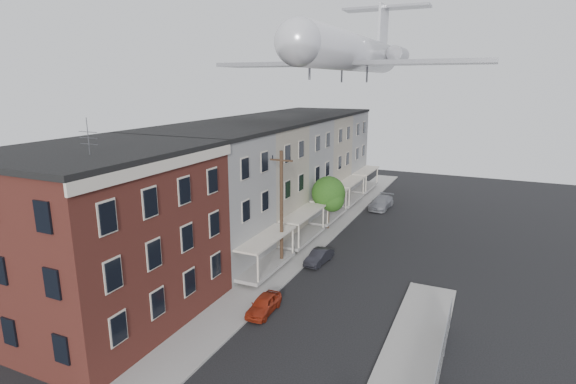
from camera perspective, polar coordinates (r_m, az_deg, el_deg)
name	(u,v)px	position (r m, az deg, el deg)	size (l,w,h in m)	color
sidewalk_left	(311,241)	(40.08, 3.00, -6.29)	(3.00, 62.00, 0.12)	gray
curb_left	(327,244)	(39.60, 4.97, -6.56)	(0.15, 62.00, 0.14)	gray
corner_building	(102,235)	(28.41, -22.56, -5.07)	(10.31, 12.30, 12.15)	#371511
row_house_a	(198,198)	(35.21, -11.30, -0.76)	(11.98, 7.00, 10.30)	slate
row_house_b	(244,180)	(40.93, -5.62, 1.48)	(11.98, 7.00, 10.30)	gray
row_house_c	(277,167)	(46.99, -1.36, 3.16)	(11.98, 7.00, 10.30)	slate
row_house_d	(303,157)	(53.28, 1.92, 4.43)	(11.98, 7.00, 10.30)	gray
row_house_e	(323,149)	(59.73, 4.51, 5.42)	(11.98, 7.00, 10.30)	slate
utility_pole	(281,208)	(33.43, -0.83, -2.08)	(1.80, 0.26, 9.00)	black
street_tree	(329,195)	(42.53, 5.28, -0.36)	(3.22, 3.20, 5.20)	black
car_near	(264,304)	(28.45, -3.10, -14.07)	(1.29, 3.21, 1.09)	maroon
car_mid	(319,257)	(35.52, 3.95, -8.20)	(1.14, 3.27, 1.08)	black
car_far	(381,203)	(51.27, 11.77, -1.32)	(1.91, 4.71, 1.37)	slate
airplane	(354,52)	(40.24, 8.35, 17.14)	(22.55, 25.75, 7.51)	silver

